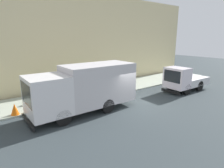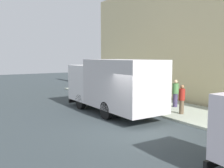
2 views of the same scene
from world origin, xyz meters
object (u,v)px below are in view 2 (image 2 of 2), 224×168
object	(u,v)px
pedestrian_walking	(143,89)
pedestrian_third	(182,99)
traffic_cone_orange	(106,94)
street_sign_post	(136,83)
large_utility_truck	(113,84)
pedestrian_standing	(175,93)

from	to	relation	value
pedestrian_walking	pedestrian_third	bearing A→B (deg)	-10.57
traffic_cone_orange	street_sign_post	world-z (taller)	street_sign_post
large_utility_truck	pedestrian_walking	distance (m)	3.88
pedestrian_standing	pedestrian_third	distance (m)	1.96
pedestrian_walking	pedestrian_standing	distance (m)	2.61
large_utility_truck	pedestrian_standing	size ratio (longest dim) A/B	4.19
large_utility_truck	street_sign_post	bearing A→B (deg)	11.27
pedestrian_third	large_utility_truck	bearing A→B (deg)	104.94
large_utility_truck	pedestrian_third	distance (m)	4.01
large_utility_truck	traffic_cone_orange	distance (m)	4.66
pedestrian_standing	pedestrian_third	bearing A→B (deg)	106.29
pedestrian_third	street_sign_post	world-z (taller)	street_sign_post
pedestrian_standing	traffic_cone_orange	world-z (taller)	pedestrian_standing
pedestrian_standing	traffic_cone_orange	bearing A→B (deg)	-15.12
large_utility_truck	pedestrian_standing	world-z (taller)	large_utility_truck
traffic_cone_orange	street_sign_post	distance (m)	3.79
large_utility_truck	pedestrian_standing	distance (m)	4.26
pedestrian_third	street_sign_post	xyz separation A→B (m)	(-0.87, 3.11, 0.62)
pedestrian_standing	traffic_cone_orange	distance (m)	5.59
pedestrian_standing	street_sign_post	size ratio (longest dim) A/B	0.69
pedestrian_standing	pedestrian_walking	bearing A→B (deg)	-25.67
pedestrian_standing	large_utility_truck	bearing A→B (deg)	37.34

